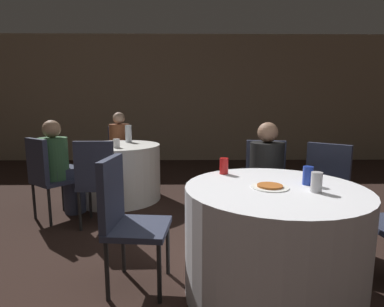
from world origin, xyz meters
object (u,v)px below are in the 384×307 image
object	(u,v)px
person_black_shirt	(266,183)
chair_near_west	(124,212)
soda_can_blue	(308,176)
chair_near_northeast	(324,186)
soda_can_red	(224,166)
person_green_jacket	(61,169)
table_near	(272,241)
soda_can_silver	(317,182)
chair_far_north	(120,149)
table_far	(119,172)
chair_far_southwest	(46,172)
chair_far_south	(97,177)
pizza_plate_near	(270,186)
bottle_far	(128,134)
person_floral_shirt	(120,149)
chair_near_north	(265,179)

from	to	relation	value
person_black_shirt	chair_near_west	bearing A→B (deg)	43.12
person_black_shirt	soda_can_blue	bearing A→B (deg)	106.52
chair_near_northeast	soda_can_red	world-z (taller)	chair_near_northeast
person_green_jacket	soda_can_red	distance (m)	2.03
table_near	person_black_shirt	xyz separation A→B (m)	(0.16, 0.80, 0.18)
table_near	soda_can_silver	size ratio (longest dim) A/B	9.47
chair_far_north	person_green_jacket	bearing A→B (deg)	68.12
person_green_jacket	soda_can_red	size ratio (longest dim) A/B	9.01
table_far	person_green_jacket	bearing A→B (deg)	-127.99
soda_can_red	chair_far_north	bearing A→B (deg)	117.55
chair_far_southwest	soda_can_red	xyz separation A→B (m)	(1.81, -0.95, 0.26)
chair_far_south	table_far	bearing A→B (deg)	90.00
chair_near_northeast	person_green_jacket	size ratio (longest dim) A/B	0.83
chair_near_west	pizza_plate_near	bearing A→B (deg)	88.77
chair_near_west	soda_can_blue	world-z (taller)	chair_near_west
chair_near_northeast	soda_can_silver	size ratio (longest dim) A/B	7.49
chair_near_northeast	person_black_shirt	distance (m)	0.51
chair_near_northeast	pizza_plate_near	bearing A→B (deg)	89.11
chair_near_west	chair_far_south	bearing A→B (deg)	-149.19
chair_near_northeast	soda_can_red	size ratio (longest dim) A/B	7.49
chair_far_north	soda_can_silver	world-z (taller)	chair_far_north
pizza_plate_near	soda_can_silver	size ratio (longest dim) A/B	1.95
person_green_jacket	bottle_far	distance (m)	1.13
pizza_plate_near	table_far	bearing A→B (deg)	124.68
table_far	chair_far_southwest	xyz separation A→B (m)	(-0.60, -0.77, 0.17)
chair_far_south	person_floral_shirt	size ratio (longest dim) A/B	0.80
table_near	chair_far_southwest	size ratio (longest dim) A/B	1.26
chair_far_southwest	soda_can_red	world-z (taller)	chair_far_southwest
chair_near_northeast	chair_far_southwest	xyz separation A→B (m)	(-2.75, 0.58, 0.00)
chair_near_northeast	soda_can_red	bearing A→B (deg)	63.11
bottle_far	chair_near_northeast	bearing A→B (deg)	-38.45
chair_far_southwest	table_far	bearing A→B (deg)	90.00
pizza_plate_near	soda_can_blue	size ratio (longest dim) A/B	1.95
table_near	person_black_shirt	world-z (taller)	person_black_shirt
table_near	soda_can_red	world-z (taller)	soda_can_red
table_far	chair_far_southwest	distance (m)	0.99
pizza_plate_near	chair_far_southwest	bearing A→B (deg)	146.92
table_far	soda_can_silver	size ratio (longest dim) A/B	9.13
person_green_jacket	chair_far_southwest	bearing A→B (deg)	-90.00
bottle_far	soda_can_silver	bearing A→B (deg)	-57.07
table_near	chair_far_north	size ratio (longest dim) A/B	1.26
table_far	bottle_far	size ratio (longest dim) A/B	4.61
person_green_jacket	soda_can_blue	bearing A→B (deg)	5.53
chair_near_north	chair_far_north	distance (m)	2.79
soda_can_blue	bottle_far	world-z (taller)	bottle_far
chair_near_north	bottle_far	xyz separation A→B (m)	(-1.60, 1.41, 0.32)
pizza_plate_near	bottle_far	size ratio (longest dim) A/B	0.99
person_green_jacket	soda_can_silver	world-z (taller)	person_green_jacket
table_near	person_floral_shirt	xyz separation A→B (m)	(-1.65, 2.88, 0.21)
chair_near_northeast	soda_can_silver	world-z (taller)	chair_near_northeast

